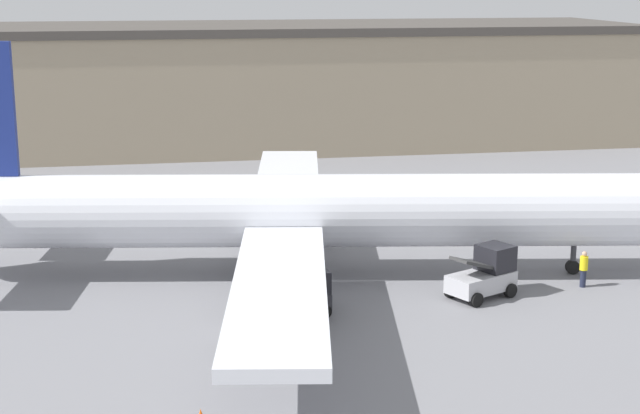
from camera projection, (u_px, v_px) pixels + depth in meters
ground_plane at (320, 275)px, 49.21m from camera, size 400.00×400.00×0.00m
terminal_building at (213, 85)px, 86.61m from camera, size 74.94×17.82×10.55m
airplane at (299, 212)px, 48.45m from camera, size 42.27×38.46×11.64m
ground_crew_worker at (584, 268)px, 47.10m from camera, size 0.39×0.39×1.78m
baggage_tug at (305, 294)px, 43.35m from camera, size 2.63×2.20×2.01m
belt_loader_truck at (485, 274)px, 45.66m from camera, size 3.62×3.02×2.38m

